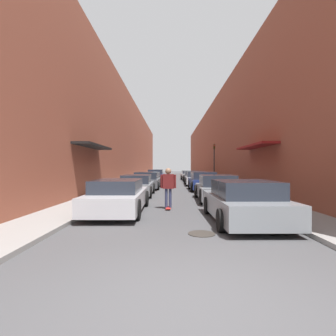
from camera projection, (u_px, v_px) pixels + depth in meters
ground at (173, 182)px, 29.62m from camera, size 144.36×144.36×0.00m
curb_strip_left at (143, 179)px, 36.22m from camera, size 1.80×65.62×0.12m
curb_strip_right at (202, 179)px, 36.13m from camera, size 1.80×65.62×0.12m
building_row_left at (122, 142)px, 36.23m from camera, size 4.90×65.62×10.31m
building_row_right at (223, 144)px, 36.07m from camera, size 4.90×65.62×9.83m
parked_car_left_0 at (119, 196)px, 9.90m from camera, size 1.97×4.81×1.25m
parked_car_left_1 at (137, 186)px, 15.60m from camera, size 1.92×4.31×1.25m
parked_car_left_2 at (147, 181)px, 20.79m from camera, size 2.07×4.78×1.31m
parked_car_left_3 at (151, 178)px, 26.15m from camera, size 2.00×4.56×1.18m
parked_car_left_4 at (156, 175)px, 31.81m from camera, size 2.03×4.47×1.39m
parked_car_right_0 at (244, 202)px, 8.20m from camera, size 2.08×4.36×1.30m
parked_car_right_1 at (217, 188)px, 13.29m from camera, size 1.99×4.37×1.32m
parked_car_right_2 at (203, 182)px, 19.04m from camera, size 1.98×4.01×1.35m
parked_car_right_3 at (196, 178)px, 24.63m from camera, size 2.03×4.73×1.31m
parked_car_right_4 at (192, 176)px, 30.34m from camera, size 1.98×3.99×1.28m
parked_car_right_5 at (188, 175)px, 34.98m from camera, size 1.97×4.04×1.22m
skateboarder at (168, 184)px, 10.65m from camera, size 0.64×0.78×1.68m
manhole_cover at (202, 234)px, 6.73m from camera, size 0.70×0.70×0.02m
traffic_light at (214, 160)px, 24.97m from camera, size 0.16×0.22×3.74m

